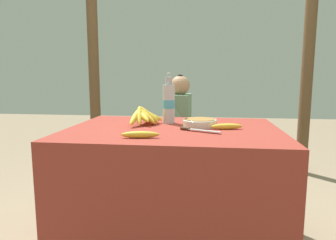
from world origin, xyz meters
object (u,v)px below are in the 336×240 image
Objects in this scene: support_post_near at (93,58)px; wooden_bench at (194,149)px; support_post_far at (308,56)px; loose_banana_front at (140,135)px; knife at (195,130)px; loose_banana_side at (227,126)px; water_bottle at (169,103)px; banana_bunch_green at (238,137)px; serving_bowl at (200,122)px; banana_bunch_ripe at (144,115)px; seated_vendor at (175,121)px.

wooden_bench is at bearing -19.60° from support_post_near.
support_post_near and support_post_far have the same top height.
loose_banana_front is 0.85× the size of knife.
wooden_bench is at bearing 100.98° from loose_banana_side.
water_bottle is 1.76× the size of loose_banana_side.
knife is at bearing -106.66° from banana_bunch_green.
loose_banana_side is at bearing 33.82° from loose_banana_front.
water_bottle is at bearing -97.34° from wooden_bench.
water_bottle reaches higher than serving_bowl.
loose_banana_front is 0.08× the size of support_post_far.
water_bottle reaches higher than banana_bunch_green.
wooden_bench is (0.22, 1.52, -0.44)m from loose_banana_front.
support_post_far is (0.75, 0.42, 0.81)m from banana_bunch_green.
loose_banana_front is at bearing -125.86° from support_post_far.
seated_vendor is at bearing 84.60° from banana_bunch_ripe.
banana_bunch_green is at bearing -14.67° from support_post_near.
water_bottle is at bearing 23.61° from banana_bunch_ripe.
banana_bunch_ripe is at bearing -59.26° from support_post_near.
knife is 2.18m from support_post_near.
banana_bunch_ripe is 0.54m from loose_banana_side.
loose_banana_front is at bearing -113.32° from banana_bunch_green.
water_bottle is 0.31× the size of seated_vendor.
seated_vendor is 4.03× the size of banana_bunch_green.
serving_bowl is 0.15× the size of wooden_bench.
banana_bunch_ripe is 0.31× the size of seated_vendor.
support_post_far reaches higher than banana_bunch_green.
water_bottle is at bearing 152.42° from serving_bowl.
banana_bunch_ripe reaches higher than loose_banana_front.
banana_bunch_ripe is at bearing 87.20° from seated_vendor.
loose_banana_side reaches higher than banana_bunch_green.
loose_banana_side is 1.96m from support_post_far.
support_post_near is at bearing 129.01° from serving_bowl.
water_bottle reaches higher than banana_bunch_ripe.
loose_banana_side is at bearing -99.39° from banana_bunch_green.
banana_bunch_green is at bearing 66.68° from loose_banana_front.
support_post_far is at bearing 29.54° from banana_bunch_green.
wooden_bench is 0.46m from banana_bunch_green.
loose_banana_front is 0.08× the size of support_post_near.
support_post_near is at bearing 160.40° from wooden_bench.
banana_bunch_ripe is 1.78× the size of loose_banana_side.
serving_bowl is 0.48m from loose_banana_front.
wooden_bench is (-0.24, 1.21, -0.44)m from loose_banana_side.
wooden_bench is (0.28, 1.09, -0.48)m from banana_bunch_ripe.
loose_banana_side is (0.45, 0.30, 0.00)m from loose_banana_front.
water_bottle reaches higher than seated_vendor.
serving_bowl is at bearing -27.58° from water_bottle.
support_post_near is at bearing 120.74° from banana_bunch_ripe.
loose_banana_front reaches higher than banana_bunch_green.
wooden_bench is 0.57× the size of support_post_far.
support_post_far is (1.37, 0.45, 0.65)m from seated_vendor.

